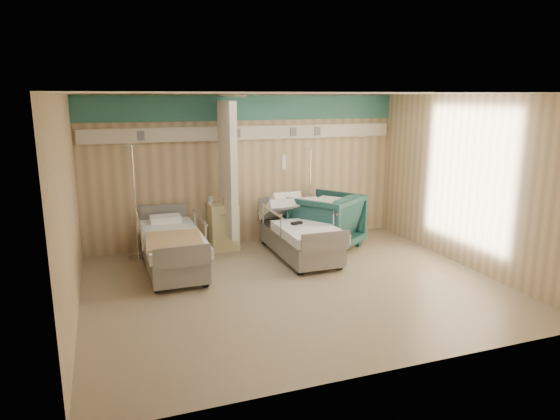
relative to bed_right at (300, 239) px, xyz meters
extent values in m
cube|color=gray|center=(-0.60, -1.30, -0.32)|extent=(6.00, 5.00, 0.00)
cube|color=tan|center=(-0.60, 1.20, 1.08)|extent=(6.00, 0.04, 2.80)
cube|color=tan|center=(-0.60, -3.80, 1.08)|extent=(6.00, 0.04, 2.80)
cube|color=tan|center=(-3.60, -1.30, 1.08)|extent=(0.04, 5.00, 2.80)
cube|color=tan|center=(2.40, -1.30, 1.08)|extent=(0.04, 5.00, 2.80)
cube|color=white|center=(-0.60, -1.30, 2.48)|extent=(6.00, 5.00, 0.04)
cube|color=#2E6B66|center=(-0.60, 1.18, 2.23)|extent=(6.00, 0.04, 0.45)
cube|color=beige|center=(-0.60, 1.15, 1.79)|extent=(5.88, 0.08, 0.25)
cylinder|color=silver|center=(-1.10, 0.30, 2.44)|extent=(0.03, 1.80, 0.03)
cube|color=silver|center=(-1.10, 0.65, 1.19)|extent=(0.12, 0.90, 2.35)
cube|color=beige|center=(-1.15, 0.90, 0.11)|extent=(0.50, 0.48, 0.85)
imported|color=#1C4846|center=(0.65, 0.30, 0.20)|extent=(1.54, 1.55, 1.02)
cube|color=white|center=(0.68, 0.24, 0.75)|extent=(0.90, 0.88, 0.08)
cylinder|color=silver|center=(0.50, 0.73, -0.30)|extent=(0.33, 0.33, 0.03)
cylinder|color=silver|center=(0.50, 0.73, 0.59)|extent=(0.03, 0.03, 1.81)
cylinder|color=silver|center=(0.50, 0.73, 1.49)|extent=(0.22, 0.03, 0.03)
cylinder|color=silver|center=(-2.68, 0.83, -0.30)|extent=(0.36, 0.36, 0.03)
cylinder|color=silver|center=(-2.68, 0.83, 0.67)|extent=(0.03, 0.03, 1.97)
cylinder|color=silver|center=(-2.68, 0.83, 1.66)|extent=(0.24, 0.03, 0.03)
cube|color=black|center=(-0.12, -0.15, 0.34)|extent=(0.21, 0.13, 0.04)
cube|color=tan|center=(-2.22, -0.46, 0.33)|extent=(0.90, 1.09, 0.04)
cube|color=black|center=(-1.04, 0.83, 0.60)|extent=(0.26, 0.20, 0.12)
cylinder|color=white|center=(-1.35, 1.00, 0.60)|extent=(0.10, 0.10, 0.13)
camera|label=1|loc=(-3.16, -7.79, 2.45)|focal=32.00mm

